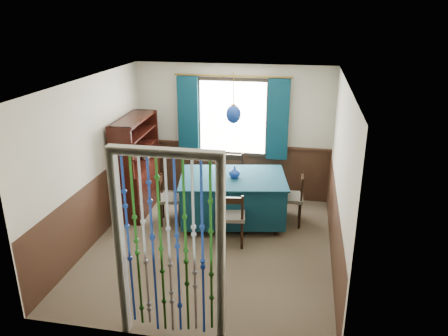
% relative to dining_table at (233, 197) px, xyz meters
% --- Properties ---
extents(floor, '(4.00, 4.00, 0.00)m').
position_rel_dining_table_xyz_m(floor, '(-0.19, -0.86, -0.47)').
color(floor, brown).
rests_on(floor, ground).
extents(ceiling, '(4.00, 4.00, 0.00)m').
position_rel_dining_table_xyz_m(ceiling, '(-0.19, -0.86, 2.03)').
color(ceiling, silver).
rests_on(ceiling, ground).
extents(wall_back, '(3.60, 0.00, 3.60)m').
position_rel_dining_table_xyz_m(wall_back, '(-0.19, 1.14, 0.78)').
color(wall_back, beige).
rests_on(wall_back, ground).
extents(wall_front, '(3.60, 0.00, 3.60)m').
position_rel_dining_table_xyz_m(wall_front, '(-0.19, -2.86, 0.78)').
color(wall_front, beige).
rests_on(wall_front, ground).
extents(wall_left, '(0.00, 4.00, 4.00)m').
position_rel_dining_table_xyz_m(wall_left, '(-1.99, -0.86, 0.78)').
color(wall_left, beige).
rests_on(wall_left, ground).
extents(wall_right, '(0.00, 4.00, 4.00)m').
position_rel_dining_table_xyz_m(wall_right, '(1.61, -0.86, 0.78)').
color(wall_right, beige).
rests_on(wall_right, ground).
extents(wainscot_back, '(3.60, 0.00, 3.60)m').
position_rel_dining_table_xyz_m(wainscot_back, '(-0.19, 1.13, 0.03)').
color(wainscot_back, '#372014').
rests_on(wainscot_back, ground).
extents(wainscot_front, '(3.60, 0.00, 3.60)m').
position_rel_dining_table_xyz_m(wainscot_front, '(-0.19, -2.84, 0.03)').
color(wainscot_front, '#372014').
rests_on(wainscot_front, ground).
extents(wainscot_left, '(0.00, 4.00, 4.00)m').
position_rel_dining_table_xyz_m(wainscot_left, '(-1.98, -0.86, 0.03)').
color(wainscot_left, '#372014').
rests_on(wainscot_left, ground).
extents(wainscot_right, '(0.00, 4.00, 4.00)m').
position_rel_dining_table_xyz_m(wainscot_right, '(1.59, -0.86, 0.03)').
color(wainscot_right, '#372014').
rests_on(wainscot_right, ground).
extents(window, '(1.32, 0.12, 1.42)m').
position_rel_dining_table_xyz_m(window, '(-0.19, 1.09, 1.08)').
color(window, black).
rests_on(window, wall_back).
extents(doorway, '(1.16, 0.12, 2.18)m').
position_rel_dining_table_xyz_m(doorway, '(-0.19, -2.80, 0.58)').
color(doorway, silver).
rests_on(doorway, ground).
extents(dining_table, '(1.89, 1.47, 0.82)m').
position_rel_dining_table_xyz_m(dining_table, '(0.00, 0.00, 0.00)').
color(dining_table, '#0A2B38').
rests_on(dining_table, floor).
extents(chair_near, '(0.49, 0.47, 0.88)m').
position_rel_dining_table_xyz_m(chair_near, '(0.08, -0.71, -0.01)').
color(chair_near, black).
rests_on(chair_near, floor).
extents(chair_far, '(0.49, 0.47, 0.95)m').
position_rel_dining_table_xyz_m(chair_far, '(-0.16, 0.72, 0.03)').
color(chair_far, black).
rests_on(chair_far, floor).
extents(chair_left, '(0.46, 0.48, 0.82)m').
position_rel_dining_table_xyz_m(chair_left, '(-1.04, -0.18, -0.03)').
color(chair_left, black).
rests_on(chair_left, floor).
extents(chair_right, '(0.42, 0.44, 0.88)m').
position_rel_dining_table_xyz_m(chair_right, '(0.97, 0.17, -0.01)').
color(chair_right, black).
rests_on(chair_right, floor).
extents(sideboard, '(0.50, 1.31, 1.68)m').
position_rel_dining_table_xyz_m(sideboard, '(-1.75, 0.21, 0.11)').
color(sideboard, black).
rests_on(sideboard, floor).
extents(pendant_lamp, '(0.23, 0.23, 0.77)m').
position_rel_dining_table_xyz_m(pendant_lamp, '(-0.00, 0.00, 1.40)').
color(pendant_lamp, olive).
rests_on(pendant_lamp, ceiling).
extents(vase_table, '(0.21, 0.21, 0.18)m').
position_rel_dining_table_xyz_m(vase_table, '(0.03, -0.01, 0.44)').
color(vase_table, navy).
rests_on(vase_table, dining_table).
extents(bowl_shelf, '(0.31, 0.31, 0.06)m').
position_rel_dining_table_xyz_m(bowl_shelf, '(-1.69, -0.12, 0.71)').
color(bowl_shelf, beige).
rests_on(bowl_shelf, sideboard).
extents(vase_sideboard, '(0.19, 0.19, 0.17)m').
position_rel_dining_table_xyz_m(vase_sideboard, '(-1.69, 0.54, 0.46)').
color(vase_sideboard, beige).
rests_on(vase_sideboard, sideboard).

